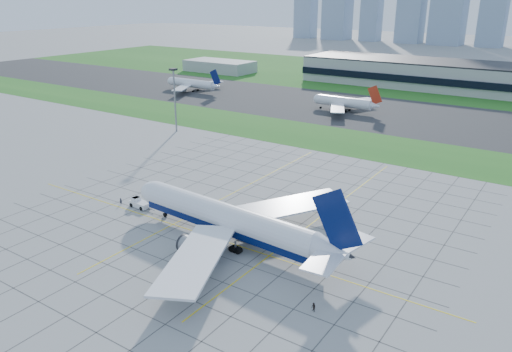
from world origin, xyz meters
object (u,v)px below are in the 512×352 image
Objects in this scene: distant_jet_0 at (192,83)px; light_mast at (174,92)px; crew_near at (121,201)px; pushback_tug at (139,203)px; distant_jet_1 at (345,102)px; crew_far at (314,307)px; airliner at (229,220)px.

light_mast is at bearing -53.45° from distant_jet_0.
crew_near is at bearing -58.69° from light_mast.
distant_jet_1 is at bearing 95.38° from pushback_tug.
crew_near is 0.04× the size of distant_jet_0.
distant_jet_1 reaches higher than pushback_tug.
crew_far is (105.26, -79.60, -15.31)m from light_mast.
light_mast reaches higher than crew_near.
crew_near is at bearing -55.84° from distant_jet_0.
pushback_tug reaches higher than crew_near.
crew_near is 0.04× the size of distant_jet_1.
airliner is 31.68m from pushback_tug.
pushback_tug is 5.66m from crew_near.
distant_jet_1 is at bearing 143.57° from crew_far.
airliner reaches higher than distant_jet_1.
distant_jet_0 and distant_jet_1 have the same top height.
pushback_tug is 62.04m from crew_far.
light_mast is 14.77× the size of crew_far.
crew_far is at bearing -21.10° from airliner.
crew_far is (60.02, -15.69, -0.21)m from pushback_tug.
pushback_tug is 4.97× the size of crew_near.
crew_near is 1.01× the size of crew_far.
airliner reaches higher than distant_jet_0.
airliner is 35.37× the size of crew_near.
light_mast is 84.95m from distant_jet_1.
distant_jet_1 is at bearing 60.14° from light_mast.
crew_far is at bearing -43.78° from distant_jet_0.
pushback_tug is at bearing -54.71° from light_mast.
light_mast reaches higher than crew_far.
airliner is at bearing -40.84° from light_mast.
light_mast is 0.41× the size of airliner.
crew_near is 167.78m from distant_jet_0.
distant_jet_1 reaches higher than crew_near.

